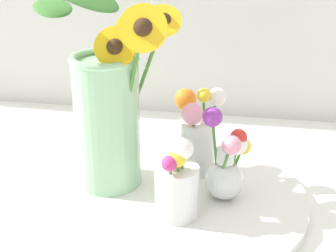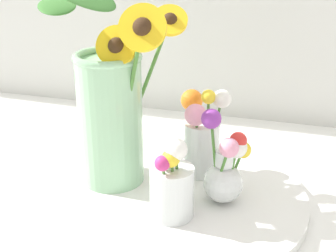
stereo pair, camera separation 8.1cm
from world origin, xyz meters
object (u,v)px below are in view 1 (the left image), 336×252
object	(u,v)px
serving_tray	(168,195)
vase_small_center	(177,185)
vase_small_back	(197,134)
mason_jar_sunflowers	(108,110)
vase_bulb_right	(227,165)

from	to	relation	value
serving_tray	vase_small_center	distance (m)	0.11
vase_small_back	vase_small_center	bearing A→B (deg)	-95.06
serving_tray	mason_jar_sunflowers	world-z (taller)	mason_jar_sunflowers
vase_bulb_right	vase_small_center	bearing A→B (deg)	-137.16
serving_tray	vase_small_center	bearing A→B (deg)	-69.47
serving_tray	mason_jar_sunflowers	size ratio (longest dim) A/B	1.28
mason_jar_sunflowers	vase_small_center	world-z (taller)	mason_jar_sunflowers
serving_tray	vase_small_back	distance (m)	0.13
mason_jar_sunflowers	vase_bulb_right	xyz separation A→B (m)	(0.22, -0.02, -0.08)
vase_bulb_right	mason_jar_sunflowers	bearing A→B (deg)	175.48
serving_tray	vase_small_back	world-z (taller)	vase_small_back
mason_jar_sunflowers	vase_small_center	bearing A→B (deg)	-32.28
vase_small_center	vase_bulb_right	world-z (taller)	vase_bulb_right
serving_tray	vase_bulb_right	world-z (taller)	vase_bulb_right
vase_bulb_right	vase_small_back	bearing A→B (deg)	124.49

